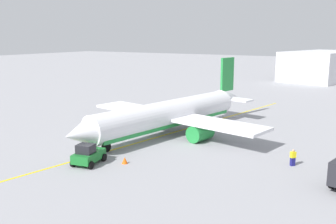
% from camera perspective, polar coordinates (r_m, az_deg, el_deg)
% --- Properties ---
extents(ground_plane, '(400.00, 400.00, 0.00)m').
position_cam_1_polar(ground_plane, '(50.18, -0.00, -3.36)').
color(ground_plane, '#939399').
extents(airplane, '(32.70, 27.20, 9.51)m').
position_cam_1_polar(airplane, '(49.96, 0.40, -0.38)').
color(airplane, white).
rests_on(airplane, ground).
extents(pushback_tug, '(3.93, 2.93, 2.20)m').
position_cam_1_polar(pushback_tug, '(39.26, -12.00, -6.34)').
color(pushback_tug, '#196B28').
rests_on(pushback_tug, ground).
extents(refueling_worker, '(0.63, 0.61, 1.71)m').
position_cam_1_polar(refueling_worker, '(40.07, 18.37, -6.60)').
color(refueling_worker, navy).
rests_on(refueling_worker, ground).
extents(safety_cone_nose, '(0.61, 0.61, 0.68)m').
position_cam_1_polar(safety_cone_nose, '(39.05, -6.57, -7.28)').
color(safety_cone_nose, '#F2590F').
rests_on(safety_cone_nose, ground).
extents(distant_hangar, '(30.13, 21.36, 8.38)m').
position_cam_1_polar(distant_hangar, '(120.21, 22.34, 6.49)').
color(distant_hangar, silver).
rests_on(distant_hangar, ground).
extents(taxi_line_marking, '(61.66, 11.84, 0.01)m').
position_cam_1_polar(taxi_line_marking, '(50.18, -0.00, -3.35)').
color(taxi_line_marking, yellow).
rests_on(taxi_line_marking, ground).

